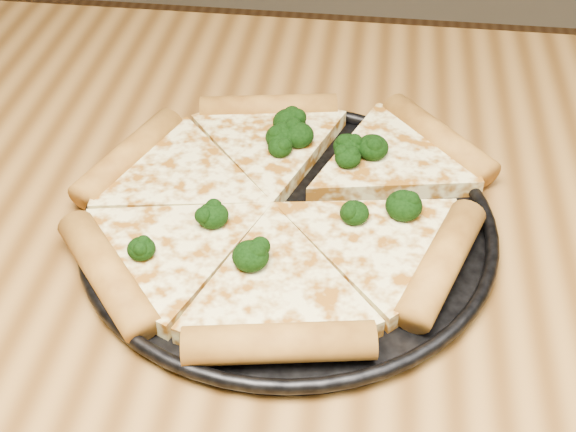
# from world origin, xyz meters

# --- Properties ---
(dining_table) EXTENTS (1.20, 0.90, 0.75)m
(dining_table) POSITION_xyz_m (0.00, 0.00, 0.66)
(dining_table) COLOR olive
(dining_table) RESTS_ON ground
(pizza_pan) EXTENTS (0.33, 0.33, 0.02)m
(pizza_pan) POSITION_xyz_m (-0.05, 0.07, 0.76)
(pizza_pan) COLOR black
(pizza_pan) RESTS_ON dining_table
(pizza) EXTENTS (0.36, 0.34, 0.03)m
(pizza) POSITION_xyz_m (-0.06, 0.09, 0.77)
(pizza) COLOR #FFF09C
(pizza) RESTS_ON pizza_pan
(broccoli_florets) EXTENTS (0.22, 0.20, 0.02)m
(broccoli_florets) POSITION_xyz_m (-0.04, 0.12, 0.78)
(broccoli_florets) COLOR black
(broccoli_florets) RESTS_ON pizza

